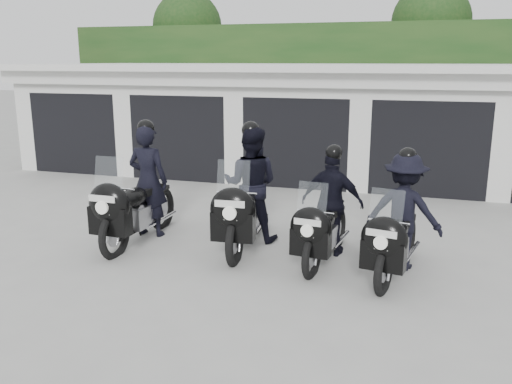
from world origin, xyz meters
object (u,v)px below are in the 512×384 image
(police_bike_a, at_px, (139,193))
(police_bike_b, at_px, (248,192))
(police_bike_c, at_px, (329,210))
(police_bike_d, at_px, (401,219))

(police_bike_a, xyz_separation_m, police_bike_b, (1.85, 0.39, 0.05))
(police_bike_a, bearing_deg, police_bike_c, 2.83)
(police_bike_c, height_order, police_bike_d, police_bike_d)
(police_bike_b, height_order, police_bike_c, police_bike_b)
(police_bike_b, relative_size, police_bike_d, 1.14)
(police_bike_b, xyz_separation_m, police_bike_c, (1.43, -0.29, -0.12))
(police_bike_b, height_order, police_bike_d, police_bike_b)
(police_bike_c, bearing_deg, police_bike_d, -5.94)
(police_bike_a, height_order, police_bike_d, police_bike_a)
(police_bike_b, relative_size, police_bike_c, 1.16)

